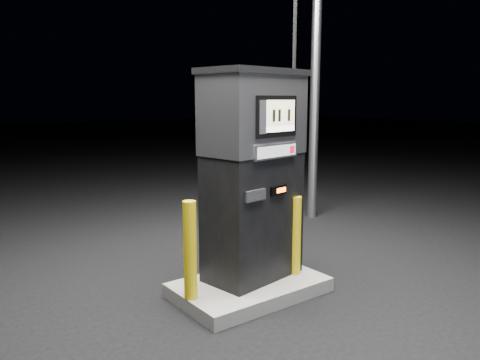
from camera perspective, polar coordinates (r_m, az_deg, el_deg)
ground at (r=5.28m, az=1.15°, el=-13.69°), size 80.00×80.00×0.00m
pump_island at (r=5.25m, az=1.15°, el=-12.94°), size 1.60×1.00×0.15m
fuel_dispenser at (r=5.05m, az=1.64°, el=0.81°), size 1.29×0.84×4.70m
bollard_left at (r=4.65m, az=-6.10°, el=-8.52°), size 0.15×0.15×0.99m
bollard_right at (r=5.31m, az=6.80°, el=-6.73°), size 0.16×0.16×0.89m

